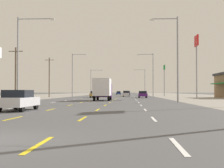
% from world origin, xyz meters
% --- Properties ---
extents(ground_plane, '(572.00, 572.00, 0.00)m').
position_xyz_m(ground_plane, '(0.00, 66.00, 0.00)').
color(ground_plane, '#4C4C4F').
extents(lot_apron_left, '(28.00, 440.00, 0.01)m').
position_xyz_m(lot_apron_left, '(-24.75, 66.00, 0.00)').
color(lot_apron_left, gray).
rests_on(lot_apron_left, ground).
extents(lot_apron_right, '(28.00, 440.00, 0.01)m').
position_xyz_m(lot_apron_right, '(24.75, 66.00, 0.00)').
color(lot_apron_right, gray).
rests_on(lot_apron_right, ground).
extents(lane_markings, '(10.64, 227.60, 0.01)m').
position_xyz_m(lane_markings, '(0.00, 104.50, 0.01)').
color(lane_markings, white).
rests_on(lane_markings, ground).
extents(signal_span_wire, '(27.49, 0.52, 9.33)m').
position_xyz_m(signal_span_wire, '(-0.46, 7.61, 5.27)').
color(signal_span_wire, brown).
rests_on(signal_span_wire, ground).
extents(sedan_inner_left_nearest, '(1.80, 4.50, 1.46)m').
position_xyz_m(sedan_inner_left_nearest, '(-3.74, 13.26, 0.76)').
color(sedan_inner_left_nearest, silver).
rests_on(sedan_inner_left_nearest, ground).
extents(box_truck_center_turn_near, '(2.40, 7.20, 3.23)m').
position_xyz_m(box_truck_center_turn_near, '(0.18, 37.90, 1.84)').
color(box_truck_center_turn_near, '#4C196B').
rests_on(box_truck_center_turn_near, ground).
extents(sedan_far_right_mid, '(1.80, 4.50, 1.46)m').
position_xyz_m(sedan_far_right_mid, '(7.03, 57.84, 0.76)').
color(sedan_far_right_mid, '#4C196B').
rests_on(sedan_far_right_mid, ground).
extents(sedan_inner_left_midfar, '(1.80, 4.50, 1.46)m').
position_xyz_m(sedan_inner_left_midfar, '(-3.36, 59.37, 0.76)').
color(sedan_inner_left_midfar, '#B28C33').
rests_on(sedan_inner_left_midfar, ground).
extents(hatchback_inner_right_far, '(1.72, 3.90, 1.54)m').
position_xyz_m(hatchback_inner_right_far, '(3.42, 74.31, 0.78)').
color(hatchback_inner_right_far, silver).
rests_on(hatchback_inner_right_far, ground).
extents(hatchback_far_left_farther, '(1.72, 3.90, 1.54)m').
position_xyz_m(hatchback_far_left_farther, '(-6.77, 95.65, 0.78)').
color(hatchback_far_left_farther, '#B28C33').
rests_on(hatchback_far_left_farther, ground).
extents(sedan_inner_right_farthest, '(1.80, 4.50, 1.46)m').
position_xyz_m(sedan_inner_right_farthest, '(3.70, 103.34, 0.76)').
color(sedan_inner_right_farthest, navy).
rests_on(sedan_inner_right_farthest, ground).
extents(sedan_center_turn_distant_a, '(1.80, 4.50, 1.46)m').
position_xyz_m(sedan_center_turn_distant_a, '(-0.11, 121.88, 0.76)').
color(sedan_center_turn_distant_a, navy).
rests_on(sedan_center_turn_distant_a, ground).
extents(pole_sign_right_row_1, '(0.24, 2.56, 11.32)m').
position_xyz_m(pole_sign_right_row_1, '(16.10, 47.35, 8.78)').
color(pole_sign_right_row_1, gray).
rests_on(pole_sign_right_row_1, ground).
extents(pole_sign_right_row_2, '(0.24, 2.39, 8.72)m').
position_xyz_m(pole_sign_right_row_2, '(13.99, 78.68, 6.66)').
color(pole_sign_right_row_2, gray).
rests_on(pole_sign_right_row_2, ground).
extents(streetlight_left_row_0, '(4.86, 0.26, 10.91)m').
position_xyz_m(streetlight_left_row_0, '(-9.66, 30.65, 6.33)').
color(streetlight_left_row_0, gray).
rests_on(streetlight_left_row_0, ground).
extents(streetlight_right_row_0, '(3.52, 0.26, 10.72)m').
position_xyz_m(streetlight_right_row_0, '(9.85, 30.65, 6.07)').
color(streetlight_right_row_0, gray).
rests_on(streetlight_right_row_0, ground).
extents(streetlight_left_row_1, '(3.67, 0.26, 10.96)m').
position_xyz_m(streetlight_left_row_1, '(-9.84, 69.33, 6.21)').
color(streetlight_left_row_1, gray).
rests_on(streetlight_left_row_1, ground).
extents(streetlight_right_row_1, '(4.04, 0.26, 10.89)m').
position_xyz_m(streetlight_right_row_1, '(9.79, 69.33, 6.23)').
color(streetlight_right_row_1, gray).
rests_on(streetlight_right_row_1, ground).
extents(streetlight_left_row_2, '(4.48, 0.26, 9.62)m').
position_xyz_m(streetlight_left_row_2, '(-9.68, 108.01, 5.62)').
color(streetlight_left_row_2, gray).
rests_on(streetlight_left_row_2, ground).
extents(streetlight_right_row_2, '(4.33, 0.26, 9.72)m').
position_xyz_m(streetlight_right_row_2, '(9.70, 108.01, 5.66)').
color(streetlight_right_row_2, gray).
rests_on(streetlight_right_row_2, ground).
extents(utility_pole_left_row_0, '(2.20, 0.26, 8.16)m').
position_xyz_m(utility_pole_left_row_0, '(-13.36, 38.62, 4.27)').
color(utility_pole_left_row_0, brown).
rests_on(utility_pole_left_row_0, ground).
extents(utility_pole_left_row_1, '(2.20, 0.26, 9.64)m').
position_xyz_m(utility_pole_left_row_1, '(-15.27, 66.34, 5.02)').
color(utility_pole_left_row_1, brown).
rests_on(utility_pole_left_row_1, ground).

